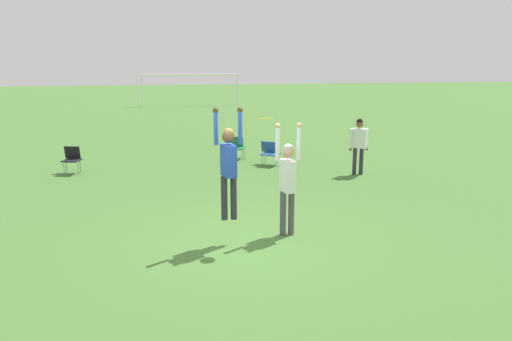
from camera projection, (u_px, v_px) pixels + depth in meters
ground_plane at (246, 243)px, 9.50m from camera, size 120.00×120.00×0.00m
person_jumping at (229, 161)px, 9.18m from camera, size 0.55×0.43×2.11m
person_defending at (288, 176)px, 9.71m from camera, size 0.53×0.41×2.24m
frisbee at (265, 118)px, 9.16m from camera, size 0.27×0.27×0.05m
camping_chair_0 at (72, 157)px, 15.21m from camera, size 0.58×0.62×0.82m
camping_chair_1 at (237, 146)px, 17.53m from camera, size 0.66×0.71×0.75m
camping_chair_2 at (270, 152)px, 16.43m from camera, size 0.76×0.83×0.76m
person_spectator_near at (359, 141)px, 14.93m from camera, size 0.62×0.45×1.70m
soccer_goal at (190, 81)px, 36.79m from camera, size 7.10×0.10×2.35m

